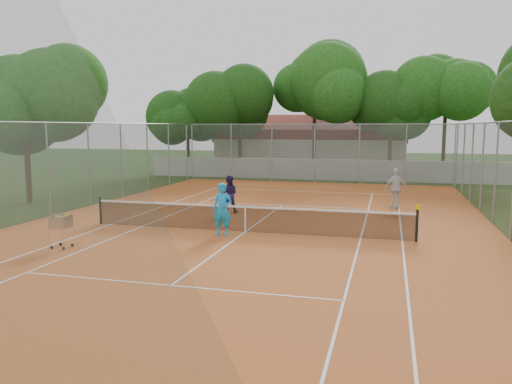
% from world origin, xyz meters
% --- Properties ---
extents(ground, '(120.00, 120.00, 0.00)m').
position_xyz_m(ground, '(0.00, 0.00, 0.00)').
color(ground, '#16320D').
rests_on(ground, ground).
extents(court_pad, '(18.00, 34.00, 0.02)m').
position_xyz_m(court_pad, '(0.00, 0.00, 0.01)').
color(court_pad, '#B05722').
rests_on(court_pad, ground).
extents(court_lines, '(10.98, 23.78, 0.01)m').
position_xyz_m(court_lines, '(0.00, 0.00, 0.02)').
color(court_lines, white).
rests_on(court_lines, court_pad).
extents(tennis_net, '(11.88, 0.10, 0.98)m').
position_xyz_m(tennis_net, '(0.00, 0.00, 0.51)').
color(tennis_net, black).
rests_on(tennis_net, court_pad).
extents(perimeter_fence, '(18.00, 34.00, 4.00)m').
position_xyz_m(perimeter_fence, '(0.00, 0.00, 2.00)').
color(perimeter_fence, slate).
rests_on(perimeter_fence, ground).
extents(boundary_wall, '(26.00, 0.30, 1.50)m').
position_xyz_m(boundary_wall, '(0.00, 19.00, 0.75)').
color(boundary_wall, silver).
rests_on(boundary_wall, ground).
extents(clubhouse, '(16.40, 9.00, 4.40)m').
position_xyz_m(clubhouse, '(-2.00, 29.00, 2.20)').
color(clubhouse, beige).
rests_on(clubhouse, ground).
extents(tropical_trees, '(29.00, 19.00, 10.00)m').
position_xyz_m(tropical_trees, '(0.00, 22.00, 5.00)').
color(tropical_trees, '#11360D').
rests_on(tropical_trees, ground).
extents(player_near, '(0.71, 0.49, 1.86)m').
position_xyz_m(player_near, '(-0.61, -0.76, 0.95)').
color(player_near, '#1B9BEB').
rests_on(player_near, court_pad).
extents(player_far_left, '(0.92, 0.79, 1.65)m').
position_xyz_m(player_far_left, '(-1.88, 3.86, 0.85)').
color(player_far_left, '#251C55').
rests_on(player_far_left, court_pad).
extents(player_far_right, '(1.21, 0.85, 1.90)m').
position_xyz_m(player_far_right, '(5.31, 6.88, 0.97)').
color(player_far_right, silver).
rests_on(player_far_right, court_pad).
extents(ball_hopper, '(0.57, 0.57, 1.15)m').
position_xyz_m(ball_hopper, '(-4.90, -3.83, 0.59)').
color(ball_hopper, '#BCBBC3').
rests_on(ball_hopper, court_pad).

